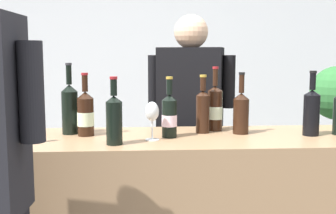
{
  "coord_description": "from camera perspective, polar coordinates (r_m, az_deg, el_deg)",
  "views": [
    {
      "loc": [
        -0.15,
        -2.04,
        1.37
      ],
      "look_at": [
        -0.01,
        0.0,
        1.12
      ],
      "focal_mm": 44.59,
      "sensor_mm": 36.0,
      "label": 1
    }
  ],
  "objects": [
    {
      "name": "wine_bottle_2",
      "position": [
        2.18,
        9.95,
        -0.63
      ],
      "size": [
        0.08,
        0.08,
        0.32
      ],
      "color": "black",
      "rests_on": "counter"
    },
    {
      "name": "wine_bottle_7",
      "position": [
        1.9,
        -7.38,
        -1.51
      ],
      "size": [
        0.07,
        0.07,
        0.31
      ],
      "color": "black",
      "rests_on": "counter"
    },
    {
      "name": "wine_bottle_5",
      "position": [
        2.14,
        -11.2,
        -0.9
      ],
      "size": [
        0.08,
        0.08,
        0.32
      ],
      "color": "black",
      "rests_on": "counter"
    },
    {
      "name": "wall_back",
      "position": [
        4.64,
        -1.94,
        7.49
      ],
      "size": [
        8.0,
        0.1,
        2.8
      ],
      "primitive_type": "cube",
      "color": "silver",
      "rests_on": "ground_plane"
    },
    {
      "name": "wine_bottle_1",
      "position": [
        2.2,
        -13.28,
        -0.07
      ],
      "size": [
        0.08,
        0.08,
        0.37
      ],
      "color": "black",
      "rests_on": "counter"
    },
    {
      "name": "wine_bottle_0",
      "position": [
        2.06,
        0.19,
        -1.15
      ],
      "size": [
        0.08,
        0.08,
        0.3
      ],
      "color": "black",
      "rests_on": "counter"
    },
    {
      "name": "wine_glass",
      "position": [
        1.99,
        -2.18,
        -0.85
      ],
      "size": [
        0.07,
        0.07,
        0.19
      ],
      "color": "silver",
      "rests_on": "counter"
    },
    {
      "name": "wine_bottle_6",
      "position": [
        2.22,
        19.03,
        -0.5
      ],
      "size": [
        0.08,
        0.08,
        0.33
      ],
      "color": "black",
      "rests_on": "counter"
    },
    {
      "name": "person_server",
      "position": [
        2.73,
        3.07,
        -5.01
      ],
      "size": [
        0.55,
        0.34,
        1.62
      ],
      "color": "black",
      "rests_on": "ground_plane"
    },
    {
      "name": "wine_bottle_8",
      "position": [
        2.26,
        6.43,
        -0.14
      ],
      "size": [
        0.08,
        0.08,
        0.34
      ],
      "color": "black",
      "rests_on": "counter"
    },
    {
      "name": "wine_bottle_4",
      "position": [
        2.18,
        4.78,
        -0.39
      ],
      "size": [
        0.07,
        0.07,
        0.3
      ],
      "color": "black",
      "rests_on": "counter"
    }
  ]
}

